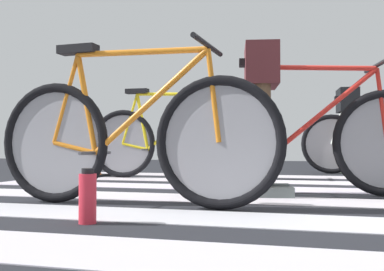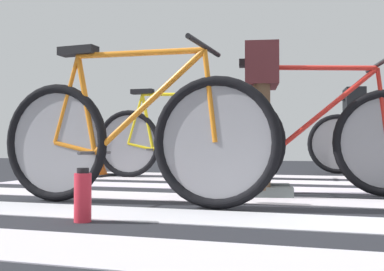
# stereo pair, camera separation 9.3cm
# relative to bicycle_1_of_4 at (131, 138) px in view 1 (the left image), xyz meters

# --- Properties ---
(ground) EXTENTS (18.00, 14.00, 0.02)m
(ground) POSITION_rel_bicycle_1_of_4_xyz_m (0.70, 0.89, -0.40)
(ground) COLOR #222329
(crosswalk_markings) EXTENTS (5.46, 4.23, 0.00)m
(crosswalk_markings) POSITION_rel_bicycle_1_of_4_xyz_m (0.71, 0.83, -0.38)
(crosswalk_markings) COLOR silver
(crosswalk_markings) RESTS_ON ground
(bicycle_1_of_4) EXTENTS (1.74, 0.52, 0.93)m
(bicycle_1_of_4) POSITION_rel_bicycle_1_of_4_xyz_m (0.00, 0.00, 0.00)
(bicycle_1_of_4) COLOR black
(bicycle_1_of_4) RESTS_ON ground
(bicycle_2_of_4) EXTENTS (1.72, 0.55, 0.93)m
(bicycle_2_of_4) POSITION_rel_bicycle_1_of_4_xyz_m (0.95, 0.80, 0.00)
(bicycle_2_of_4) COLOR black
(bicycle_2_of_4) RESTS_ON ground
(cyclist_2_of_4) EXTENTS (0.38, 0.44, 1.02)m
(cyclist_2_of_4) POSITION_rel_bicycle_1_of_4_xyz_m (0.65, 0.75, 0.28)
(cyclist_2_of_4) COLOR brown
(cyclist_2_of_4) RESTS_ON ground
(bicycle_3_of_4) EXTENTS (1.74, 0.52, 0.93)m
(bicycle_3_of_4) POSITION_rel_bicycle_1_of_4_xyz_m (-0.47, 2.11, 0.00)
(bicycle_3_of_4) COLOR black
(bicycle_3_of_4) RESTS_ON ground
(bicycle_4_of_4) EXTENTS (1.73, 0.52, 0.93)m
(bicycle_4_of_4) POSITION_rel_bicycle_1_of_4_xyz_m (1.67, 3.48, 0.00)
(bicycle_4_of_4) COLOR black
(bicycle_4_of_4) RESTS_ON ground
(cyclist_4_of_4) EXTENTS (0.35, 0.43, 1.02)m
(cyclist_4_of_4) POSITION_rel_bicycle_1_of_4_xyz_m (1.36, 3.45, 0.28)
(cyclist_4_of_4) COLOR beige
(cyclist_4_of_4) RESTS_ON ground
(water_bottle) EXTENTS (0.08, 0.08, 0.24)m
(water_bottle) POSITION_rel_bicycle_1_of_4_xyz_m (0.05, -0.60, -0.27)
(water_bottle) COLOR red
(water_bottle) RESTS_ON ground
(traffic_cone) EXTENTS (0.42, 0.42, 0.48)m
(traffic_cone) POSITION_rel_bicycle_1_of_4_xyz_m (-1.43, 2.14, -0.16)
(traffic_cone) COLOR black
(traffic_cone) RESTS_ON ground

